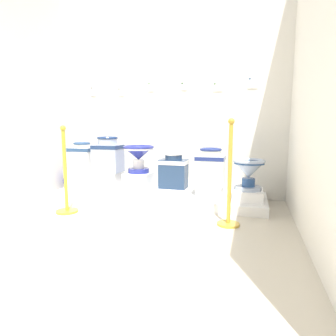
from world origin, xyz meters
TOP-DOWN VIEW (x-y plane):
  - ground_plane at (1.67, 0.90)m, footprint 5.33×5.79m
  - wall_back at (1.67, 3.02)m, footprint 3.53×0.06m
  - wall_right at (3.36, 1.50)m, footprint 0.06×3.19m
  - display_platform at (1.67, 2.55)m, footprint 2.83×0.84m
  - plinth_block_slender_white at (0.48, 2.61)m, footprint 0.37×0.30m
  - antique_toilet_slender_white at (0.48, 2.61)m, footprint 0.35×0.27m
  - plinth_block_rightmost at (0.96, 2.50)m, footprint 0.33×0.28m
  - antique_toilet_rightmost at (0.96, 2.50)m, footprint 0.38×0.29m
  - plinth_block_pale_glazed at (1.42, 2.50)m, footprint 0.33×0.39m
  - antique_toilet_pale_glazed at (1.42, 2.50)m, footprint 0.41×0.41m
  - plinth_block_squat_floral at (1.91, 2.48)m, footprint 0.35×0.31m
  - antique_toilet_squat_floral at (1.91, 2.48)m, footprint 0.35×0.25m
  - plinth_block_tall_cobalt at (2.37, 2.61)m, footprint 0.32×0.34m
  - antique_toilet_tall_cobalt at (2.37, 2.61)m, footprint 0.36×0.29m
  - plinth_block_leftmost at (2.85, 2.47)m, footprint 0.35×0.40m
  - antique_toilet_leftmost at (2.85, 2.47)m, footprint 0.37×0.37m
  - info_placard_first at (0.47, 2.99)m, footprint 0.11×0.01m
  - info_placard_second at (0.95, 2.99)m, footprint 0.10×0.01m
  - info_placard_third at (1.43, 2.99)m, footprint 0.09×0.01m
  - info_placard_fourth at (1.92, 2.99)m, footprint 0.09×0.01m
  - info_placard_fifth at (2.39, 2.99)m, footprint 0.13×0.01m
  - info_placard_sixth at (2.85, 2.99)m, footprint 0.12×0.01m
  - decorative_vase_corner at (0.20, 2.76)m, footprint 0.31×0.31m
  - stanchion_post_near_left at (0.82, 1.73)m, footprint 0.25×0.25m
  - stanchion_post_near_right at (2.67, 1.81)m, footprint 0.23×0.23m

SIDE VIEW (x-z plane):
  - ground_plane at x=1.67m, z-range -0.02..0.00m
  - display_platform at x=1.67m, z-range 0.00..0.11m
  - plinth_block_squat_floral at x=1.91m, z-range 0.11..0.20m
  - decorative_vase_corner at x=0.20m, z-range -0.02..0.36m
  - plinth_block_leftmost at x=2.85m, z-range 0.11..0.24m
  - plinth_block_tall_cobalt at x=2.37m, z-range 0.11..0.24m
  - plinth_block_slender_white at x=0.48m, z-range 0.11..0.33m
  - plinth_block_rightmost at x=0.96m, z-range 0.11..0.37m
  - plinth_block_pale_glazed at x=1.42m, z-range 0.11..0.38m
  - stanchion_post_near_left at x=0.82m, z-range -0.20..0.80m
  - stanchion_post_near_right at x=2.67m, z-range -0.18..0.90m
  - antique_toilet_squat_floral at x=1.91m, z-range 0.21..0.67m
  - antique_toilet_leftmost at x=2.85m, z-range 0.29..0.66m
  - antique_toilet_tall_cobalt at x=2.37m, z-range 0.24..0.73m
  - antique_toilet_slender_white at x=0.48m, z-range 0.34..0.78m
  - antique_toilet_rightmost at x=0.96m, z-range 0.37..0.86m
  - antique_toilet_pale_glazed at x=1.42m, z-range 0.44..0.81m
  - info_placard_second at x=0.95m, z-range 1.46..1.58m
  - info_placard_fifth at x=2.39m, z-range 1.48..1.60m
  - info_placard_first at x=0.47m, z-range 1.47..1.62m
  - info_placard_fourth at x=1.92m, z-range 1.51..1.62m
  - info_placard_sixth at x=2.85m, z-range 1.50..1.65m
  - info_placard_third at x=1.43m, z-range 1.51..1.65m
  - wall_back at x=1.67m, z-range 0.00..3.23m
  - wall_right at x=3.36m, z-range 0.00..3.23m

